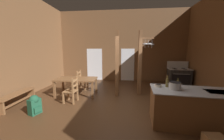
% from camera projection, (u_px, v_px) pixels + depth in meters
% --- Properties ---
extents(ground_plane, '(8.68, 9.09, 0.10)m').
position_uv_depth(ground_plane, '(117.00, 110.00, 4.20)').
color(ground_plane, '#4C301C').
extents(wall_back, '(8.68, 0.14, 4.40)m').
position_uv_depth(wall_back, '(122.00, 46.00, 8.00)').
color(wall_back, brown).
rests_on(wall_back, ground_plane).
extents(wall_left, '(0.14, 9.09, 4.40)m').
position_uv_depth(wall_left, '(0.00, 42.00, 4.27)').
color(wall_left, brown).
rests_on(wall_left, ground_plane).
extents(glazed_door_back_left, '(1.00, 0.01, 2.05)m').
position_uv_depth(glazed_door_back_left, '(95.00, 64.00, 8.29)').
color(glazed_door_back_left, white).
rests_on(glazed_door_back_left, ground_plane).
extents(glazed_panel_back_right, '(0.84, 0.01, 2.05)m').
position_uv_depth(glazed_panel_back_right, '(128.00, 65.00, 8.06)').
color(glazed_panel_back_right, white).
rests_on(glazed_panel_back_right, ground_plane).
extents(kitchen_island, '(2.24, 1.17, 0.93)m').
position_uv_depth(kitchen_island, '(195.00, 108.00, 3.21)').
color(kitchen_island, brown).
rests_on(kitchen_island, ground_plane).
extents(stove_range, '(1.20, 0.90, 1.32)m').
position_uv_depth(stove_range, '(179.00, 77.00, 7.04)').
color(stove_range, '#2F2F2F').
rests_on(stove_range, ground_plane).
extents(support_post_with_pot_rack, '(0.65, 0.25, 2.75)m').
position_uv_depth(support_post_with_pot_rack, '(141.00, 61.00, 5.33)').
color(support_post_with_pot_rack, brown).
rests_on(support_post_with_pot_rack, ground_plane).
extents(support_post_center, '(0.14, 0.14, 2.75)m').
position_uv_depth(support_post_center, '(117.00, 64.00, 5.22)').
color(support_post_center, brown).
rests_on(support_post_center, ground_plane).
extents(dining_table, '(1.73, 0.96, 0.74)m').
position_uv_depth(dining_table, '(76.00, 80.00, 5.43)').
color(dining_table, brown).
rests_on(dining_table, ground_plane).
extents(ladderback_chair_near_window, '(0.46, 0.46, 0.95)m').
position_uv_depth(ladderback_chair_near_window, '(72.00, 91.00, 4.68)').
color(ladderback_chair_near_window, '#9E7044').
rests_on(ladderback_chair_near_window, ground_plane).
extents(ladderback_chair_by_post, '(0.47, 0.47, 0.95)m').
position_uv_depth(ladderback_chair_by_post, '(82.00, 80.00, 6.30)').
color(ladderback_chair_by_post, '#9E7044').
rests_on(ladderback_chair_by_post, ground_plane).
extents(bench_along_left_wall, '(0.43, 1.50, 0.44)m').
position_uv_depth(bench_along_left_wall, '(17.00, 97.00, 4.43)').
color(bench_along_left_wall, brown).
rests_on(bench_along_left_wall, ground_plane).
extents(backpack, '(0.36, 0.37, 0.60)m').
position_uv_depth(backpack, '(35.00, 104.00, 3.81)').
color(backpack, '#1E5138').
rests_on(backpack, ground_plane).
extents(stockpot_on_counter, '(0.35, 0.28, 0.19)m').
position_uv_depth(stockpot_on_counter, '(175.00, 86.00, 3.22)').
color(stockpot_on_counter, '#B7BABF').
rests_on(stockpot_on_counter, kitchen_island).
extents(mixing_bowl_on_counter, '(0.19, 0.19, 0.07)m').
position_uv_depth(mixing_bowl_on_counter, '(158.00, 85.00, 3.47)').
color(mixing_bowl_on_counter, silver).
rests_on(mixing_bowl_on_counter, kitchen_island).
extents(bottle_tall_on_counter, '(0.06, 0.06, 0.25)m').
position_uv_depth(bottle_tall_on_counter, '(178.00, 84.00, 3.41)').
color(bottle_tall_on_counter, brown).
rests_on(bottle_tall_on_counter, kitchen_island).
extents(bottle_short_on_counter, '(0.08, 0.08, 0.32)m').
position_uv_depth(bottle_short_on_counter, '(167.00, 82.00, 3.43)').
color(bottle_short_on_counter, brown).
rests_on(bottle_short_on_counter, kitchen_island).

